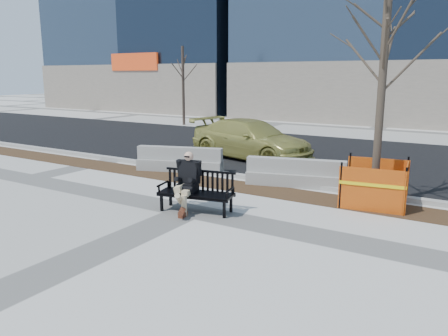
{
  "coord_description": "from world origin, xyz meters",
  "views": [
    {
      "loc": [
        5.91,
        -8.05,
        3.16
      ],
      "look_at": [
        0.56,
        0.64,
        0.98
      ],
      "focal_mm": 35.16,
      "sensor_mm": 36.0,
      "label": 1
    }
  ],
  "objects_px": {
    "sedan": "(251,158)",
    "jersey_barrier_left": "(180,171)",
    "bench": "(196,211)",
    "jersey_barrier_right": "(295,186)",
    "tree_fence": "(373,204)",
    "seated_man": "(188,210)"
  },
  "relations": [
    {
      "from": "sedan",
      "to": "jersey_barrier_left",
      "type": "relative_size",
      "value": 1.77
    },
    {
      "from": "bench",
      "to": "jersey_barrier_right",
      "type": "xyz_separation_m",
      "value": [
        1.05,
        3.47,
        0.0
      ]
    },
    {
      "from": "tree_fence",
      "to": "jersey_barrier_right",
      "type": "distance_m",
      "value": 2.46
    },
    {
      "from": "bench",
      "to": "tree_fence",
      "type": "relative_size",
      "value": 0.32
    },
    {
      "from": "seated_man",
      "to": "tree_fence",
      "type": "relative_size",
      "value": 0.25
    },
    {
      "from": "bench",
      "to": "jersey_barrier_left",
      "type": "xyz_separation_m",
      "value": [
        -3.01,
        3.31,
        0.0
      ]
    },
    {
      "from": "bench",
      "to": "jersey_barrier_left",
      "type": "bearing_deg",
      "value": 120.34
    },
    {
      "from": "bench",
      "to": "seated_man",
      "type": "relative_size",
      "value": 1.29
    },
    {
      "from": "bench",
      "to": "jersey_barrier_right",
      "type": "distance_m",
      "value": 3.63
    },
    {
      "from": "sedan",
      "to": "jersey_barrier_left",
      "type": "bearing_deg",
      "value": 175.85
    },
    {
      "from": "tree_fence",
      "to": "jersey_barrier_right",
      "type": "xyz_separation_m",
      "value": [
        -2.37,
        0.67,
        0.0
      ]
    },
    {
      "from": "tree_fence",
      "to": "jersey_barrier_right",
      "type": "bearing_deg",
      "value": 164.1
    },
    {
      "from": "jersey_barrier_right",
      "to": "sedan",
      "type": "bearing_deg",
      "value": 120.18
    },
    {
      "from": "bench",
      "to": "seated_man",
      "type": "bearing_deg",
      "value": 168.46
    },
    {
      "from": "seated_man",
      "to": "bench",
      "type": "bearing_deg",
      "value": -11.54
    },
    {
      "from": "seated_man",
      "to": "tree_fence",
      "type": "bearing_deg",
      "value": 25.51
    },
    {
      "from": "seated_man",
      "to": "jersey_barrier_right",
      "type": "relative_size",
      "value": 0.5
    },
    {
      "from": "seated_man",
      "to": "jersey_barrier_right",
      "type": "height_order",
      "value": "seated_man"
    },
    {
      "from": "bench",
      "to": "sedan",
      "type": "xyz_separation_m",
      "value": [
        -2.08,
        6.59,
        0.0
      ]
    },
    {
      "from": "seated_man",
      "to": "sedan",
      "type": "height_order",
      "value": "sedan"
    },
    {
      "from": "seated_man",
      "to": "jersey_barrier_left",
      "type": "relative_size",
      "value": 0.49
    },
    {
      "from": "seated_man",
      "to": "jersey_barrier_right",
      "type": "bearing_deg",
      "value": 57.68
    }
  ]
}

